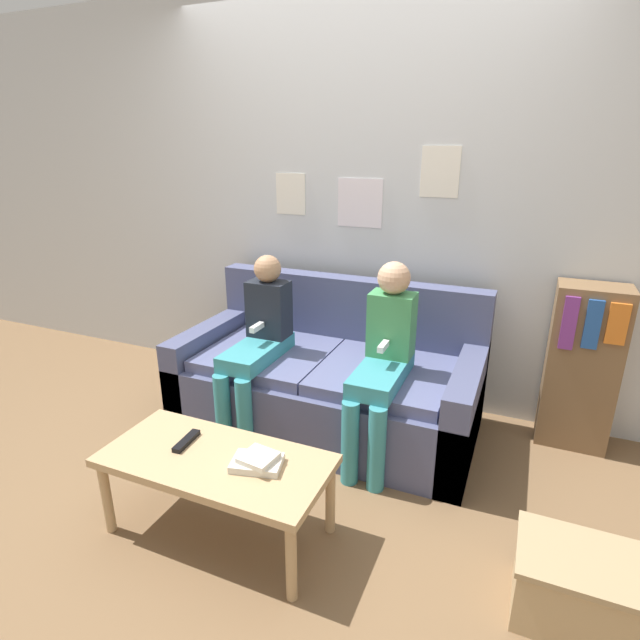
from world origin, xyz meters
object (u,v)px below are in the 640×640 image
at_px(person_right, 384,355).
at_px(storage_box, 578,587).
at_px(person_left, 258,339).
at_px(tv_remote, 186,441).
at_px(coffee_table, 216,466).
at_px(bookshelf, 581,367).
at_px(couch, 329,381).

bearing_deg(person_right, storage_box, -36.71).
relative_size(person_right, storage_box, 2.40).
bearing_deg(person_left, person_right, 0.51).
height_order(person_left, tv_remote, person_left).
relative_size(coffee_table, person_right, 0.92).
xyz_separation_m(person_right, storage_box, (0.96, -0.72, -0.46)).
relative_size(person_left, tv_remote, 6.07).
distance_m(coffee_table, storage_box, 1.47).
bearing_deg(coffee_table, storage_box, 5.70).
distance_m(bookshelf, storage_box, 1.33).
bearing_deg(person_right, person_left, -179.49).
distance_m(coffee_table, person_left, 0.93).
xyz_separation_m(coffee_table, storage_box, (1.45, 0.14, -0.20)).
height_order(couch, bookshelf, bookshelf).
height_order(couch, person_right, person_right).
distance_m(coffee_table, tv_remote, 0.19).
distance_m(tv_remote, bookshelf, 2.16).
bearing_deg(couch, person_left, -149.42).
relative_size(coffee_table, storage_box, 2.21).
bearing_deg(bookshelf, coffee_table, -135.91).
bearing_deg(bookshelf, person_left, -161.87).
bearing_deg(tv_remote, storage_box, -0.92).
height_order(couch, person_left, person_left).
bearing_deg(storage_box, bookshelf, 88.86).
relative_size(tv_remote, bookshelf, 0.18).
xyz_separation_m(person_right, tv_remote, (-0.66, -0.82, -0.20)).
distance_m(couch, person_left, 0.52).
xyz_separation_m(couch, storage_box, (1.36, -0.93, -0.14)).
relative_size(tv_remote, storage_box, 0.38).
bearing_deg(coffee_table, couch, 85.12).
bearing_deg(person_right, coffee_table, -119.37).
bearing_deg(bookshelf, couch, -165.53).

